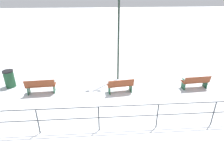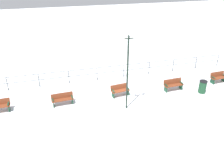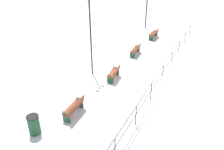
{
  "view_description": "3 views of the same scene",
  "coord_description": "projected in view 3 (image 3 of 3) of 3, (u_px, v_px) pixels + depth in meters",
  "views": [
    {
      "loc": [
        -9.31,
        1.12,
        5.47
      ],
      "look_at": [
        -0.9,
        0.5,
        1.44
      ],
      "focal_mm": 31.19,
      "sensor_mm": 36.0,
      "label": 1
    },
    {
      "loc": [
        14.07,
        -4.33,
        9.07
      ],
      "look_at": [
        -0.88,
        -0.45,
        1.44
      ],
      "focal_mm": 36.72,
      "sensor_mm": 36.0,
      "label": 2
    },
    {
      "loc": [
        -6.05,
        12.18,
        8.01
      ],
      "look_at": [
        -0.85,
        1.71,
        1.35
      ],
      "focal_mm": 37.83,
      "sensor_mm": 36.0,
      "label": 3
    }
  ],
  "objects": [
    {
      "name": "ground_plane",
      "position": [
        112.0,
        78.0,
        15.78
      ],
      "size": [
        80.0,
        80.0,
        0.0
      ],
      "primitive_type": "plane",
      "color": "white",
      "rests_on": "ground"
    },
    {
      "name": "lamppost_middle",
      "position": [
        90.0,
        24.0,
        14.68
      ],
      "size": [
        0.25,
        0.88,
        5.22
      ],
      "color": "#1E2D23",
      "rests_on": "ground"
    },
    {
      "name": "bench_second",
      "position": [
        136.0,
        50.0,
        18.87
      ],
      "size": [
        0.59,
        1.55,
        0.83
      ],
      "rotation": [
        0.0,
        0.0,
        0.07
      ],
      "color": "brown",
      "rests_on": "ground"
    },
    {
      "name": "bench_fourth",
      "position": [
        74.0,
        107.0,
        12.26
      ],
      "size": [
        0.61,
        1.58,
        0.89
      ],
      "rotation": [
        0.0,
        0.0,
        0.06
      ],
      "color": "brown",
      "rests_on": "ground"
    },
    {
      "name": "trash_bin",
      "position": [
        34.0,
        125.0,
        11.07
      ],
      "size": [
        0.58,
        0.58,
        1.0
      ],
      "color": "#1E4C2D",
      "rests_on": "ground"
    },
    {
      "name": "bench_nearest",
      "position": [
        154.0,
        34.0,
        22.12
      ],
      "size": [
        0.59,
        1.6,
        0.86
      ],
      "rotation": [
        0.0,
        0.0,
        0.03
      ],
      "color": "brown",
      "rests_on": "ground"
    },
    {
      "name": "bench_third",
      "position": [
        114.0,
        73.0,
        15.5
      ],
      "size": [
        0.7,
        1.45,
        0.87
      ],
      "rotation": [
        0.0,
        0.0,
        0.12
      ],
      "color": "brown",
      "rests_on": "ground"
    },
    {
      "name": "waterfront_railing",
      "position": [
        158.0,
        79.0,
        14.2
      ],
      "size": [
        0.05,
        21.35,
        1.16
      ],
      "color": "#383D42",
      "rests_on": "ground"
    }
  ]
}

